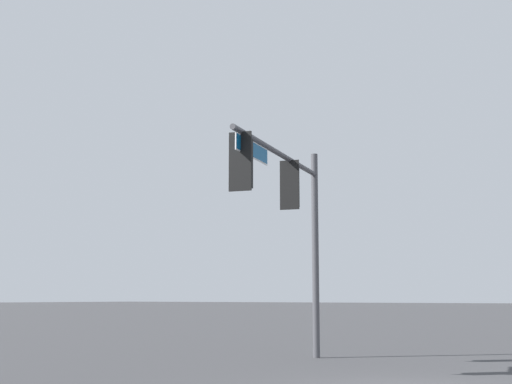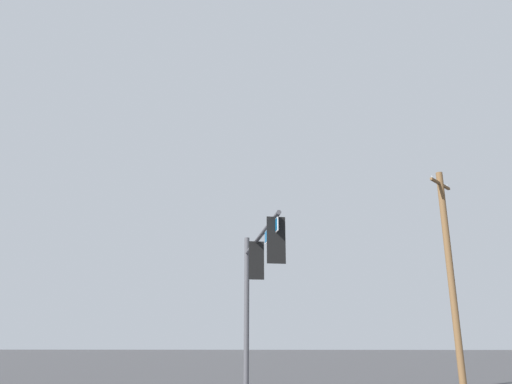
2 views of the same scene
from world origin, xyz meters
TOP-DOWN VIEW (x-y plane):
  - signal_pole_near at (-3.03, -4.59)m, footprint 6.25×1.72m

SIDE VIEW (x-z plane):
  - signal_pole_near at x=-3.03m, z-range 1.24..7.11m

